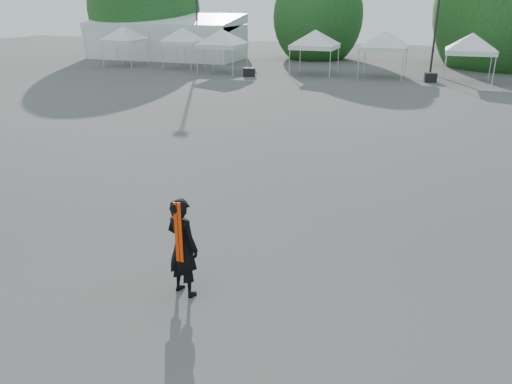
% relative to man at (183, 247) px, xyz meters
% --- Properties ---
extents(ground, '(120.00, 120.00, 0.00)m').
position_rel_man_xyz_m(ground, '(0.55, 2.58, -0.99)').
color(ground, '#474442').
rests_on(ground, ground).
extents(marquee, '(15.00, 6.25, 4.23)m').
position_rel_man_xyz_m(marquee, '(-21.45, 37.58, 0.98)').
color(marquee, white).
rests_on(marquee, ground).
extents(tree_far_w, '(4.80, 4.80, 7.30)m').
position_rel_man_xyz_m(tree_far_w, '(-25.45, 40.58, 3.54)').
color(tree_far_w, '#382314').
rests_on(tree_far_w, ground).
extents(tree_mid_w, '(4.16, 4.16, 6.33)m').
position_rel_man_xyz_m(tree_mid_w, '(-7.45, 42.58, 2.94)').
color(tree_mid_w, '#382314').
rests_on(tree_mid_w, ground).
extents(tent_a, '(4.22, 4.22, 3.88)m').
position_rel_man_xyz_m(tent_a, '(-21.87, 31.21, 2.07)').
color(tent_a, silver).
rests_on(tent_a, ground).
extents(tent_b, '(3.94, 3.94, 3.88)m').
position_rel_man_xyz_m(tent_b, '(-16.24, 31.30, 2.06)').
color(tent_b, silver).
rests_on(tent_b, ground).
extents(tent_c, '(4.50, 4.50, 3.88)m').
position_rel_man_xyz_m(tent_c, '(-11.98, 29.67, 2.07)').
color(tent_c, silver).
rests_on(tent_c, ground).
extents(tent_d, '(4.65, 4.65, 3.88)m').
position_rel_man_xyz_m(tent_d, '(-4.94, 31.18, 2.07)').
color(tent_d, silver).
rests_on(tent_d, ground).
extents(tent_e, '(4.66, 4.66, 3.88)m').
position_rel_man_xyz_m(tent_e, '(0.17, 31.50, 2.07)').
color(tent_e, silver).
rests_on(tent_e, ground).
extents(tent_f, '(4.57, 4.57, 3.88)m').
position_rel_man_xyz_m(tent_f, '(6.06, 30.74, 2.07)').
color(tent_f, silver).
rests_on(tent_f, ground).
extents(man, '(0.84, 0.68, 1.98)m').
position_rel_man_xyz_m(man, '(0.00, 0.00, 0.00)').
color(man, black).
rests_on(man, ground).
extents(crate_west, '(0.95, 0.81, 0.64)m').
position_rel_man_xyz_m(crate_west, '(-9.30, 28.49, -0.67)').
color(crate_west, black).
rests_on(crate_west, ground).
extents(crate_mid, '(0.91, 0.76, 0.64)m').
position_rel_man_xyz_m(crate_mid, '(3.67, 30.15, -0.67)').
color(crate_mid, black).
rests_on(crate_mid, ground).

